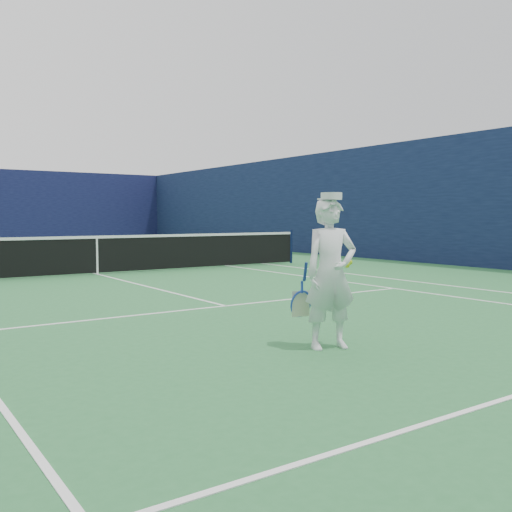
% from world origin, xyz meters
% --- Properties ---
extents(ground, '(80.00, 80.00, 0.00)m').
position_xyz_m(ground, '(0.00, 0.00, 0.00)').
color(ground, '#296C38').
rests_on(ground, ground).
extents(court_markings, '(11.03, 23.83, 0.01)m').
position_xyz_m(court_markings, '(0.00, 0.00, 0.00)').
color(court_markings, white).
rests_on(court_markings, ground).
extents(windscreen_fence, '(20.12, 36.12, 4.00)m').
position_xyz_m(windscreen_fence, '(0.00, 0.00, 2.00)').
color(windscreen_fence, '#0F1237').
rests_on(windscreen_fence, ground).
extents(tennis_net, '(12.88, 0.09, 1.07)m').
position_xyz_m(tennis_net, '(0.00, 0.00, 0.55)').
color(tennis_net, '#141E4C').
rests_on(tennis_net, ground).
extents(tennis_player, '(0.73, 0.63, 1.78)m').
position_xyz_m(tennis_player, '(-0.61, -9.69, 0.87)').
color(tennis_player, white).
rests_on(tennis_player, ground).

